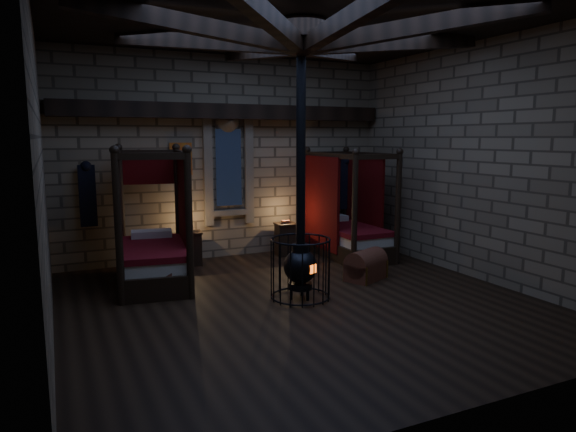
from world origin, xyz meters
name	(u,v)px	position (x,y,z in m)	size (l,w,h in m)	color
room	(299,53)	(0.00, 0.09, 3.74)	(7.02, 7.02, 4.29)	black
bed_left	(153,251)	(-1.85, 2.10, 0.57)	(1.46, 2.34, 2.30)	black
bed_right	(347,230)	(2.32, 2.46, 0.55)	(1.13, 2.13, 2.21)	black
trunk_left	(152,282)	(-2.03, 1.30, 0.23)	(0.84, 0.71, 0.53)	brown
trunk_right	(366,266)	(1.62, 0.67, 0.25)	(0.88, 0.75, 0.56)	brown
nightstand_left	(191,248)	(-0.95, 3.05, 0.35)	(0.46, 0.45, 0.82)	black
nightstand_right	(286,239)	(1.13, 3.04, 0.36)	(0.48, 0.46, 0.76)	black
stove	(300,262)	(0.07, 0.18, 0.60)	(0.95, 0.95, 4.05)	black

